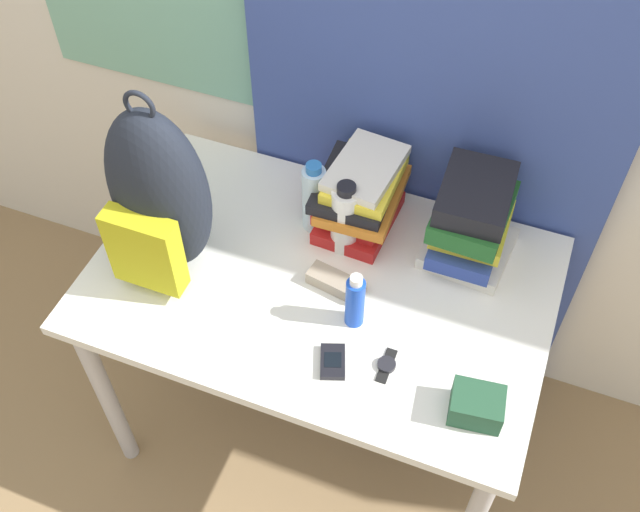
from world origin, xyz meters
name	(u,v)px	position (x,y,z in m)	size (l,w,h in m)	color
wall_back	(387,20)	(0.00, 0.85, 1.25)	(6.00, 0.06, 2.50)	silver
curtain_blue	(441,46)	(0.15, 0.80, 1.25)	(1.00, 0.04, 2.50)	#384C93
desk	(320,303)	(0.00, 0.38, 0.67)	(1.18, 0.77, 0.77)	silver
backpack	(158,198)	(-0.38, 0.31, 1.01)	(0.26, 0.23, 0.55)	#1E232D
book_stack_left	(360,195)	(0.03, 0.61, 0.87)	(0.22, 0.28, 0.21)	red
book_stack_center	(472,221)	(0.32, 0.62, 0.89)	(0.23, 0.27, 0.24)	silver
water_bottle	(314,198)	(-0.08, 0.56, 0.88)	(0.06, 0.06, 0.22)	silver
sports_bottle	(345,218)	(0.02, 0.52, 0.88)	(0.07, 0.07, 0.22)	white
sunscreen_bottle	(355,301)	(0.12, 0.30, 0.85)	(0.05, 0.05, 0.17)	blue
cell_phone	(333,362)	(0.12, 0.16, 0.78)	(0.09, 0.11, 0.02)	black
sunglasses_case	(336,283)	(0.05, 0.38, 0.79)	(0.16, 0.08, 0.04)	gray
camera_pouch	(477,405)	(0.46, 0.16, 0.81)	(0.13, 0.11, 0.07)	#234C33
wristwatch	(386,365)	(0.24, 0.20, 0.78)	(0.04, 0.10, 0.01)	black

